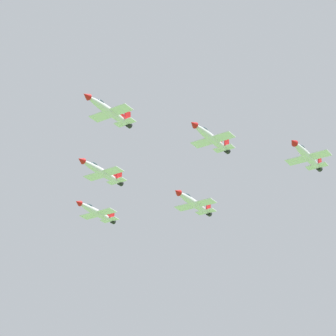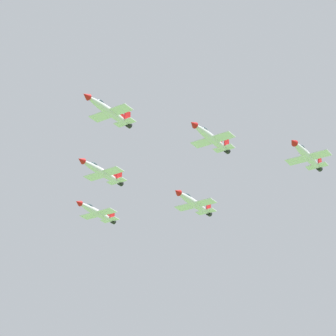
# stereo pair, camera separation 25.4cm
# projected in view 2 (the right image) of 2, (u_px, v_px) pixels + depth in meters

# --- Properties ---
(jet_lead) EXTENTS (14.91, 9.61, 3.20)m
(jet_lead) POSITION_uv_depth(u_px,v_px,m) (109.00, 111.00, 150.78)
(jet_lead) COLOR white
(jet_left_wingman) EXTENTS (14.92, 9.60, 3.20)m
(jet_left_wingman) POSITION_uv_depth(u_px,v_px,m) (211.00, 138.00, 155.32)
(jet_left_wingman) COLOR white
(jet_right_wingman) EXTENTS (15.30, 9.86, 3.29)m
(jet_right_wingman) POSITION_uv_depth(u_px,v_px,m) (102.00, 172.00, 168.65)
(jet_right_wingman) COLOR white
(jet_left_outer) EXTENTS (15.70, 10.04, 3.35)m
(jet_left_outer) POSITION_uv_depth(u_px,v_px,m) (307.00, 156.00, 160.66)
(jet_left_outer) COLOR white
(jet_right_outer) EXTENTS (15.51, 9.93, 3.31)m
(jet_right_outer) POSITION_uv_depth(u_px,v_px,m) (97.00, 212.00, 187.60)
(jet_right_outer) COLOR white
(jet_slot_rear) EXTENTS (15.75, 10.07, 3.36)m
(jet_slot_rear) POSITION_uv_depth(u_px,v_px,m) (194.00, 203.00, 172.25)
(jet_slot_rear) COLOR white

